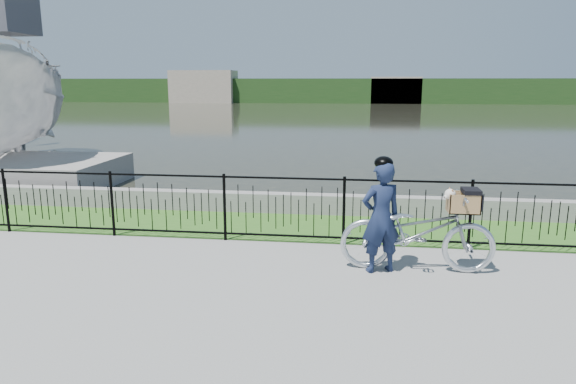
# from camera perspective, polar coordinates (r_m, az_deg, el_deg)

# --- Properties ---
(ground) EXTENTS (120.00, 120.00, 0.00)m
(ground) POSITION_cam_1_polar(r_m,az_deg,el_deg) (7.19, -2.28, -9.47)
(ground) COLOR gray
(ground) RESTS_ON ground
(grass_strip) EXTENTS (60.00, 2.00, 0.01)m
(grass_strip) POSITION_cam_1_polar(r_m,az_deg,el_deg) (9.62, 0.30, -3.78)
(grass_strip) COLOR #32601E
(grass_strip) RESTS_ON ground
(water) EXTENTS (120.00, 120.00, 0.00)m
(water) POSITION_cam_1_polar(r_m,az_deg,el_deg) (39.69, 5.76, 8.30)
(water) COLOR #28291E
(water) RESTS_ON ground
(quay_wall) EXTENTS (60.00, 0.30, 0.40)m
(quay_wall) POSITION_cam_1_polar(r_m,az_deg,el_deg) (10.53, 0.97, -1.27)
(quay_wall) COLOR gray
(quay_wall) RESTS_ON ground
(fence) EXTENTS (14.00, 0.06, 1.15)m
(fence) POSITION_cam_1_polar(r_m,az_deg,el_deg) (8.52, -0.52, -1.92)
(fence) COLOR black
(fence) RESTS_ON ground
(far_treeline) EXTENTS (120.00, 6.00, 3.00)m
(far_treeline) POSITION_cam_1_polar(r_m,az_deg,el_deg) (66.60, 6.50, 11.13)
(far_treeline) COLOR #203F18
(far_treeline) RESTS_ON ground
(far_building_left) EXTENTS (8.00, 4.00, 4.00)m
(far_building_left) POSITION_cam_1_polar(r_m,az_deg,el_deg) (67.36, -9.33, 11.48)
(far_building_left) COLOR gray
(far_building_left) RESTS_ON ground
(far_building_right) EXTENTS (6.00, 3.00, 3.20)m
(far_building_right) POSITION_cam_1_polar(r_m,az_deg,el_deg) (65.27, 11.85, 11.02)
(far_building_right) COLOR gray
(far_building_right) RESTS_ON ground
(bicycle_rig) EXTENTS (2.16, 0.75, 1.23)m
(bicycle_rig) POSITION_cam_1_polar(r_m,az_deg,el_deg) (7.50, 14.24, -4.26)
(bicycle_rig) COLOR silver
(bicycle_rig) RESTS_ON ground
(cyclist) EXTENTS (0.68, 0.57, 1.65)m
(cyclist) POSITION_cam_1_polar(r_m,az_deg,el_deg) (7.28, 10.29, -2.60)
(cyclist) COLOR #16203D
(cyclist) RESTS_ON ground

